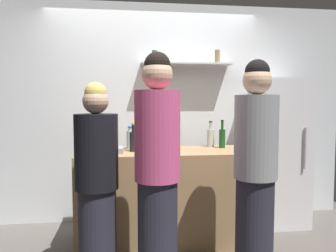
{
  "coord_description": "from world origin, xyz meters",
  "views": [
    {
      "loc": [
        -0.36,
        -2.82,
        1.43
      ],
      "look_at": [
        0.09,
        0.51,
        1.19
      ],
      "focal_mm": 35.75,
      "sensor_mm": 36.0,
      "label": 1
    }
  ],
  "objects": [
    {
      "name": "utensil_holder",
      "position": [
        -0.08,
        0.77,
        1.0
      ],
      "size": [
        0.1,
        0.1,
        0.22
      ],
      "color": "#B2B2B7",
      "rests_on": "counter"
    },
    {
      "name": "back_wall_assembly",
      "position": [
        0.0,
        1.25,
        1.3
      ],
      "size": [
        4.8,
        0.32,
        2.6
      ],
      "color": "white",
      "rests_on": "ground"
    },
    {
      "name": "person_pink_top",
      "position": [
        -0.11,
        -0.37,
        0.9
      ],
      "size": [
        0.34,
        0.34,
        1.79
      ],
      "rotation": [
        0.0,
        0.0,
        3.23
      ],
      "color": "#262633",
      "rests_on": "ground"
    },
    {
      "name": "wine_bottle_green_glass",
      "position": [
        0.69,
        0.63,
        1.05
      ],
      "size": [
        0.07,
        0.07,
        0.3
      ],
      "color": "#19471E",
      "rests_on": "counter"
    },
    {
      "name": "counter",
      "position": [
        0.09,
        0.51,
        0.47
      ],
      "size": [
        1.8,
        0.68,
        0.94
      ],
      "primitive_type": "cube",
      "color": "#9E7A51",
      "rests_on": "ground"
    },
    {
      "name": "wine_bottle_amber_glass",
      "position": [
        -0.64,
        0.23,
        1.07
      ],
      "size": [
        0.07,
        0.07,
        0.35
      ],
      "color": "#472814",
      "rests_on": "counter"
    },
    {
      "name": "person_grey_hoodie",
      "position": [
        0.67,
        -0.34,
        0.88
      ],
      "size": [
        0.34,
        0.34,
        1.76
      ],
      "rotation": [
        0.0,
        0.0,
        5.44
      ],
      "color": "#262633",
      "rests_on": "ground"
    },
    {
      "name": "refrigerator",
      "position": [
        1.44,
        0.85,
        0.84
      ],
      "size": [
        0.56,
        0.6,
        1.69
      ],
      "color": "white",
      "rests_on": "ground"
    },
    {
      "name": "baking_pan",
      "position": [
        -0.53,
        0.47,
        0.96
      ],
      "size": [
        0.34,
        0.24,
        0.05
      ],
      "primitive_type": "cube",
      "color": "gray",
      "rests_on": "counter"
    },
    {
      "name": "wine_bottle_dark_glass",
      "position": [
        -0.26,
        0.49,
        1.04
      ],
      "size": [
        0.07,
        0.07,
        0.28
      ],
      "color": "black",
      "rests_on": "counter"
    },
    {
      "name": "person_blonde",
      "position": [
        -0.57,
        -0.18,
        0.78
      ],
      "size": [
        0.34,
        0.34,
        1.58
      ],
      "rotation": [
        0.0,
        0.0,
        1.51
      ],
      "color": "#262633",
      "rests_on": "ground"
    },
    {
      "name": "wine_bottle_pale_glass",
      "position": [
        0.59,
        0.74,
        1.04
      ],
      "size": [
        0.08,
        0.08,
        0.28
      ],
      "color": "#B2BFB2",
      "rests_on": "counter"
    },
    {
      "name": "water_bottle_plastic",
      "position": [
        -0.28,
        0.67,
        1.04
      ],
      "size": [
        0.09,
        0.09,
        0.24
      ],
      "color": "silver",
      "rests_on": "counter"
    }
  ]
}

